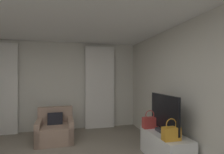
# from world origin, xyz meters

# --- Properties ---
(wall_window) EXTENTS (5.12, 0.06, 2.60)m
(wall_window) POSITION_xyz_m (0.00, 3.03, 1.30)
(wall_window) COLOR beige
(wall_window) RESTS_ON ground
(wall_right) EXTENTS (0.06, 6.12, 2.60)m
(wall_right) POSITION_xyz_m (2.53, 0.00, 1.30)
(wall_right) COLOR beige
(wall_right) RESTS_ON ground
(curtain_left_panel) EXTENTS (0.90, 0.06, 2.50)m
(curtain_left_panel) POSITION_xyz_m (-1.38, 2.90, 1.25)
(curtain_left_panel) COLOR silver
(curtain_left_panel) RESTS_ON ground
(curtain_right_panel) EXTENTS (0.90, 0.06, 2.50)m
(curtain_right_panel) POSITION_xyz_m (1.38, 2.90, 1.25)
(curtain_right_panel) COLOR silver
(curtain_right_panel) RESTS_ON ground
(armchair) EXTENTS (0.87, 0.81, 0.80)m
(armchair) POSITION_xyz_m (0.11, 2.05, 0.27)
(armchair) COLOR #997A66
(armchair) RESTS_ON ground
(tv_console) EXTENTS (0.51, 1.15, 0.52)m
(tv_console) POSITION_xyz_m (2.18, 0.49, 0.26)
(tv_console) COLOR white
(tv_console) RESTS_ON ground
(tv_flatscreen) EXTENTS (0.20, 0.95, 0.72)m
(tv_flatscreen) POSITION_xyz_m (2.18, 0.51, 0.86)
(tv_flatscreen) COLOR #333338
(tv_flatscreen) RESTS_ON tv_console
(handbag_primary) EXTENTS (0.30, 0.14, 0.37)m
(handbag_primary) POSITION_xyz_m (2.05, 0.86, 0.64)
(handbag_primary) COLOR #B73833
(handbag_primary) RESTS_ON tv_console
(handbag_secondary) EXTENTS (0.30, 0.14, 0.37)m
(handbag_secondary) POSITION_xyz_m (2.08, 0.12, 0.64)
(handbag_secondary) COLOR orange
(handbag_secondary) RESTS_ON tv_console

